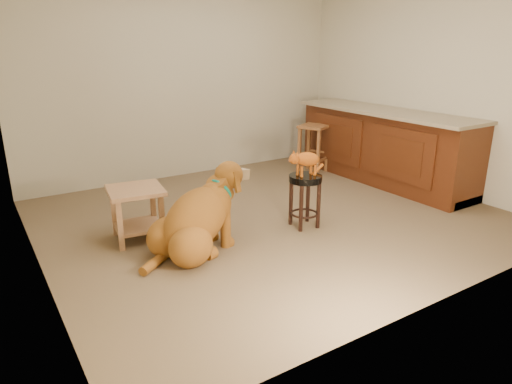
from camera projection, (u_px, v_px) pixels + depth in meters
floor at (273, 216)px, 4.81m from camera, size 4.50×4.00×0.01m
room_shell at (275, 50)px, 4.29m from camera, size 4.54×4.04×2.62m
cabinet_run at (383, 148)px, 5.91m from camera, size 0.70×2.56×0.94m
padded_stool at (305, 190)px, 4.44m from camera, size 0.32×0.32×0.53m
wood_stool at (313, 148)px, 6.35m from camera, size 0.48×0.48×0.67m
side_table at (137, 206)px, 4.16m from camera, size 0.54×0.54×0.50m
golden_retriever at (197, 221)px, 3.90m from camera, size 1.22×0.72×0.79m
tabby_kitten at (305, 160)px, 4.34m from camera, size 0.45×0.16×0.28m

